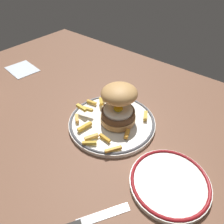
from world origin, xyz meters
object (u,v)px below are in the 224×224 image
at_px(dinner_plate, 112,122).
at_px(burger, 119,103).
at_px(side_plate, 170,182).
at_px(napkin, 22,69).
at_px(knife, 79,223).

relative_size(dinner_plate, burger, 1.81).
xyz_separation_m(side_plate, napkin, (-0.72, 0.08, -0.01)).
bearing_deg(side_plate, knife, -116.87).
distance_m(burger, side_plate, 0.24).
bearing_deg(knife, burger, 113.64).
xyz_separation_m(dinner_plate, knife, (0.13, -0.26, -0.01)).
height_order(dinner_plate, burger, burger).
relative_size(burger, side_plate, 0.78).
xyz_separation_m(side_plate, knife, (-0.10, -0.19, -0.01)).
height_order(dinner_plate, knife, dinner_plate).
distance_m(burger, knife, 0.31).
height_order(knife, napkin, knife).
distance_m(dinner_plate, side_plate, 0.23).
xyz_separation_m(burger, side_plate, (0.22, -0.09, -0.06)).
bearing_deg(dinner_plate, knife, -63.33).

